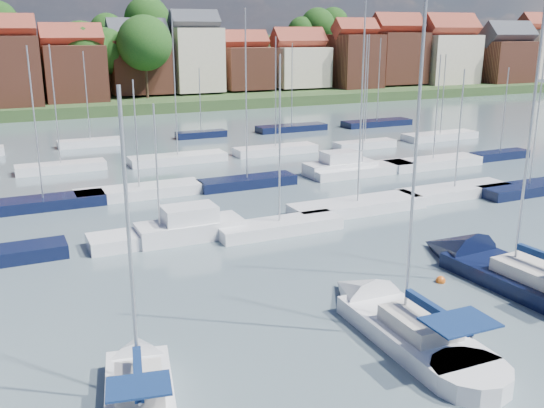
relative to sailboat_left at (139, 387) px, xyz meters
name	(u,v)px	position (x,y,z in m)	size (l,w,h in m)	color
ground	(181,170)	(12.49, 36.61, -0.37)	(260.00, 260.00, 0.00)	#4B5E66
sailboat_left	(139,387)	(0.00, 0.00, 0.00)	(4.17, 9.52, 12.66)	white
sailboat_centre	(391,320)	(11.97, 0.59, -0.02)	(3.48, 12.21, 16.47)	white
sailboat_navy	(494,269)	(20.94, 3.35, -0.02)	(4.50, 14.00, 19.01)	black
buoy_d	(455,395)	(10.92, -5.01, -0.37)	(0.43, 0.43, 0.43)	beige
buoy_e	(440,282)	(17.52, 3.75, -0.37)	(0.53, 0.53, 0.53)	#D85914
marina_field	(216,175)	(14.40, 31.76, 0.06)	(79.62, 41.41, 15.93)	white
far_shore_town	(75,70)	(14.72, 129.28, 4.24)	(212.46, 90.00, 22.27)	#334924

